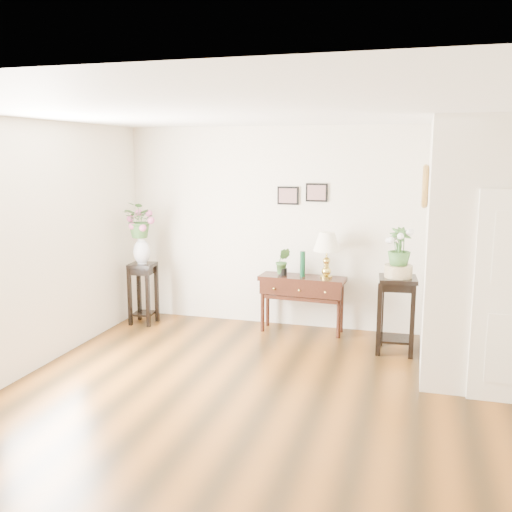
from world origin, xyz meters
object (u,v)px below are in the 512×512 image
at_px(table_lamp, 327,252).
at_px(plant_stand_b, 396,315).
at_px(console_table, 302,304).
at_px(plant_stand_a, 143,293).

xyz_separation_m(table_lamp, plant_stand_b, (0.95, -0.48, -0.65)).
distance_m(console_table, table_lamp, 0.81).
height_order(plant_stand_a, plant_stand_b, plant_stand_b).
bearing_deg(console_table, table_lamp, 3.03).
xyz_separation_m(console_table, plant_stand_a, (-2.27, -0.24, 0.05)).
distance_m(table_lamp, plant_stand_b, 1.25).
bearing_deg(table_lamp, console_table, 180.00).
bearing_deg(plant_stand_b, plant_stand_a, 176.14).
xyz_separation_m(console_table, table_lamp, (0.33, 0.00, 0.74)).
relative_size(console_table, table_lamp, 1.85).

